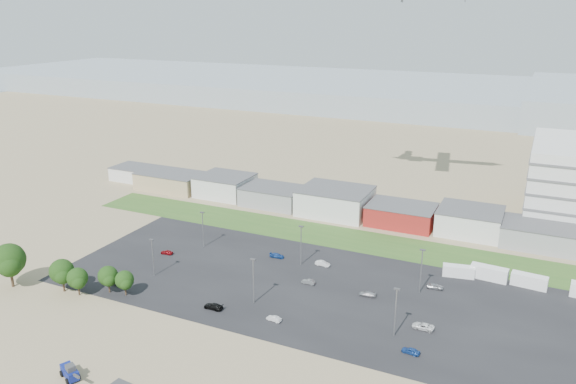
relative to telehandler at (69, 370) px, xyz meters
The scene contains 31 objects.
ground 35.73m from the telehandler, 57.96° to the left, with size 700.00×700.00×0.00m, color #7E7150.
parking_lot 55.69m from the telehandler, 64.53° to the left, with size 120.00×50.00×0.01m, color black.
grass_strip 84.43m from the telehandler, 77.04° to the left, with size 160.00×16.00×0.02m, color #305620.
hills_backdrop 350.27m from the telehandler, 80.31° to the left, with size 700.00×200.00×9.00m, color gray, non-canonical shape.
building_row 101.31m from the telehandler, 88.90° to the left, with size 170.00×20.00×8.00m, color silver, non-canonical shape.
telehandler is the anchor object (origin of this frame).
box_trailer_a 90.81m from the telehandler, 51.35° to the left, with size 7.59×2.37×2.84m, color silver, non-canonical shape.
box_trailer_b 96.58m from the telehandler, 48.72° to the left, with size 8.74×2.73×3.28m, color silver, non-canonical shape.
box_trailer_c 102.72m from the telehandler, 44.84° to the left, with size 8.17×2.55×3.06m, color silver, non-canonical shape.
tree_far_left 44.29m from the telehandler, 152.15° to the left, with size 8.22×8.22×12.33m, color black, non-canonical shape.
tree_left 35.54m from the telehandler, 137.36° to the left, with size 6.07×6.07×9.11m, color black, non-canonical shape.
tree_mid 32.34m from the telehandler, 131.70° to the left, with size 5.10×5.10×7.65m, color black, non-canonical shape.
tree_right 32.36m from the telehandler, 119.70° to the left, with size 4.98×4.98×7.47m, color black, non-canonical shape.
tree_near 30.87m from the telehandler, 112.13° to the left, with size 4.61×4.61×6.92m, color black, non-canonical shape.
lightpole_front_l 41.47m from the telehandler, 106.86° to the left, with size 1.14×0.48×9.73m, color slate, non-canonical shape.
lightpole_front_m 41.72m from the telehandler, 65.84° to the left, with size 1.27×0.53×10.82m, color slate, non-canonical shape.
lightpole_front_r 62.20m from the telehandler, 37.57° to the left, with size 1.26×0.53×10.74m, color slate, non-canonical shape.
lightpole_back_l 61.00m from the telehandler, 100.12° to the left, with size 1.21×0.50×10.26m, color slate, non-canonical shape.
lightpole_back_m 63.64m from the telehandler, 73.01° to the left, with size 1.26×0.53×10.72m, color slate, non-canonical shape.
lightpole_back_r 76.94m from the telehandler, 49.56° to the left, with size 1.29×0.54×10.95m, color slate, non-canonical shape.
parked_car_0 69.00m from the telehandler, 38.56° to the left, with size 2.10×4.55×1.26m, color silver.
parked_car_2 63.13m from the telehandler, 31.75° to the left, with size 1.43×3.55×1.21m, color navy.
parked_car_3 33.32m from the telehandler, 72.18° to the left, with size 1.83×4.49×1.30m, color black.
parked_car_5 54.13m from the telehandler, 108.25° to the left, with size 1.36×3.38×1.15m, color maroon.
parked_car_6 62.99m from the telehandler, 79.93° to the left, with size 1.60×3.93×1.14m, color navy.
parked_car_7 57.17m from the telehandler, 64.55° to the left, with size 1.19×3.40×1.12m, color #595B5E.
parked_car_8 81.33m from the telehandler, 49.52° to the left, with size 1.55×3.86×1.32m, color #A5A5AA.
parked_car_10 36.04m from the telehandler, 117.64° to the left, with size 1.66×4.08×1.18m, color #595B5E.
parked_car_11 66.89m from the telehandler, 69.00° to the left, with size 1.35×3.86×1.27m, color silver.
parked_car_12 64.88m from the telehandler, 52.69° to the left, with size 1.60×3.94×1.14m, color #A5A5AA.
parked_car_13 41.02m from the telehandler, 53.23° to the left, with size 1.16×3.33×1.10m, color silver.
Camera 1 is at (52.53, -91.30, 62.78)m, focal length 35.00 mm.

